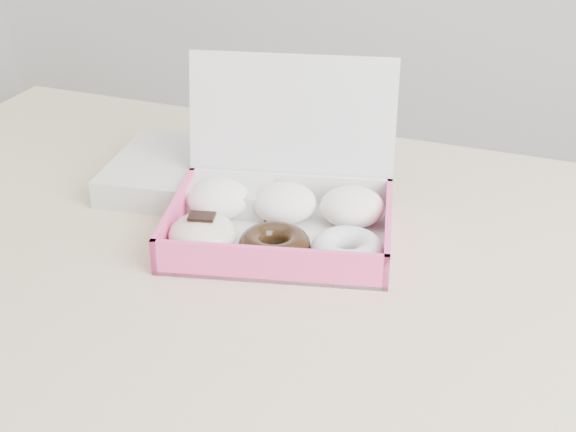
% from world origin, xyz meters
% --- Properties ---
extents(table, '(1.20, 0.80, 0.75)m').
position_xyz_m(table, '(0.00, 0.00, 0.67)').
color(table, tan).
rests_on(table, ground).
extents(donut_box, '(0.32, 0.29, 0.20)m').
position_xyz_m(donut_box, '(0.03, 0.04, 0.78)').
color(donut_box, silver).
rests_on(donut_box, table).
extents(newspapers, '(0.26, 0.22, 0.04)m').
position_xyz_m(newspapers, '(-0.13, 0.13, 0.77)').
color(newspapers, beige).
rests_on(newspapers, table).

